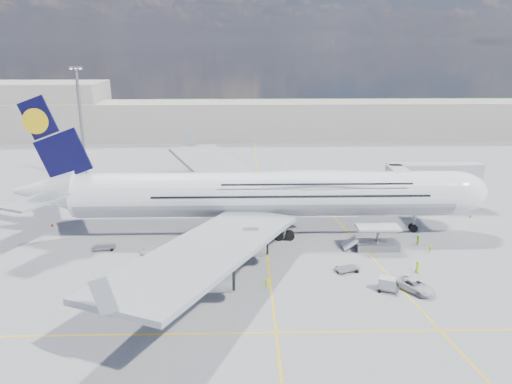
{
  "coord_description": "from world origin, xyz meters",
  "views": [
    {
      "loc": [
        -3.41,
        -67.9,
        30.67
      ],
      "look_at": [
        -1.53,
        8.0,
        7.74
      ],
      "focal_mm": 35.0,
      "sensor_mm": 36.0,
      "label": 1
    }
  ],
  "objects_px": {
    "crew_van": "(417,267)",
    "cone_nose": "(470,216)",
    "dolly_row_a": "(152,252)",
    "catering_truck_outer": "(221,175)",
    "cone_wing_left_outer": "(195,186)",
    "baggage_tug": "(206,266)",
    "catering_truck_inner": "(228,200)",
    "cone_tail": "(52,225)",
    "cargo_loader": "(376,241)",
    "crew_wing": "(116,286)",
    "dolly_row_b": "(204,258)",
    "cone_wing_right_outer": "(215,280)",
    "airliner": "(267,193)",
    "crew_tug": "(266,284)",
    "dolly_nose_far": "(387,284)",
    "crew_loader": "(418,240)",
    "service_van": "(415,285)",
    "jet_bridge": "(422,175)",
    "cone_wing_right_inner": "(254,250)",
    "dolly_nose_near": "(347,269)",
    "dolly_back": "(104,247)",
    "dolly_row_c": "(170,255)",
    "light_mast": "(81,123)",
    "cone_wing_left_inner": "(197,211)",
    "crew_nose": "(430,247)"
  },
  "relations": [
    {
      "from": "crew_van",
      "to": "cone_nose",
      "type": "distance_m",
      "value": 28.05
    },
    {
      "from": "dolly_row_a",
      "to": "catering_truck_outer",
      "type": "height_order",
      "value": "catering_truck_outer"
    },
    {
      "from": "cone_nose",
      "to": "cone_wing_left_outer",
      "type": "bearing_deg",
      "value": 158.07
    },
    {
      "from": "baggage_tug",
      "to": "catering_truck_inner",
      "type": "distance_m",
      "value": 26.5
    },
    {
      "from": "baggage_tug",
      "to": "cone_tail",
      "type": "distance_m",
      "value": 33.39
    },
    {
      "from": "cargo_loader",
      "to": "crew_wing",
      "type": "xyz_separation_m",
      "value": [
        -36.69,
        -13.13,
        -0.4
      ]
    },
    {
      "from": "dolly_row_b",
      "to": "cone_wing_right_outer",
      "type": "bearing_deg",
      "value": -54.57
    },
    {
      "from": "airliner",
      "to": "crew_tug",
      "type": "bearing_deg",
      "value": -92.55
    },
    {
      "from": "dolly_row_b",
      "to": "cone_wing_left_outer",
      "type": "height_order",
      "value": "dolly_row_b"
    },
    {
      "from": "dolly_nose_far",
      "to": "cone_wing_left_outer",
      "type": "bearing_deg",
      "value": 144.9
    },
    {
      "from": "catering_truck_inner",
      "to": "crew_loader",
      "type": "distance_m",
      "value": 35.24
    },
    {
      "from": "airliner",
      "to": "dolly_row_b",
      "type": "distance_m",
      "value": 16.39
    },
    {
      "from": "service_van",
      "to": "crew_loader",
      "type": "xyz_separation_m",
      "value": [
        5.48,
        14.81,
        0.06
      ]
    },
    {
      "from": "catering_truck_inner",
      "to": "crew_loader",
      "type": "bearing_deg",
      "value": -60.56
    },
    {
      "from": "cone_tail",
      "to": "crew_wing",
      "type": "bearing_deg",
      "value": -55.1
    },
    {
      "from": "catering_truck_inner",
      "to": "cone_tail",
      "type": "relative_size",
      "value": 12.9
    },
    {
      "from": "jet_bridge",
      "to": "cone_wing_right_inner",
      "type": "height_order",
      "value": "jet_bridge"
    },
    {
      "from": "dolly_nose_far",
      "to": "dolly_nose_near",
      "type": "xyz_separation_m",
      "value": [
        -4.0,
        5.79,
        -0.58
      ]
    },
    {
      "from": "dolly_back",
      "to": "cone_nose",
      "type": "height_order",
      "value": "cone_nose"
    },
    {
      "from": "dolly_row_c",
      "to": "cone_wing_right_inner",
      "type": "height_order",
      "value": "dolly_row_c"
    },
    {
      "from": "dolly_row_b",
      "to": "catering_truck_inner",
      "type": "xyz_separation_m",
      "value": [
        2.78,
        23.92,
        1.15
      ]
    },
    {
      "from": "cone_wing_left_outer",
      "to": "dolly_nose_far",
      "type": "bearing_deg",
      "value": -58.92
    },
    {
      "from": "dolly_row_a",
      "to": "dolly_nose_far",
      "type": "distance_m",
      "value": 34.59
    },
    {
      "from": "cone_wing_right_outer",
      "to": "cone_tail",
      "type": "distance_m",
      "value": 36.39
    },
    {
      "from": "cargo_loader",
      "to": "dolly_row_b",
      "type": "bearing_deg",
      "value": -169.52
    },
    {
      "from": "light_mast",
      "to": "dolly_nose_far",
      "type": "relative_size",
      "value": 8.15
    },
    {
      "from": "cargo_loader",
      "to": "service_van",
      "type": "bearing_deg",
      "value": -83.63
    },
    {
      "from": "dolly_row_a",
      "to": "cone_wing_left_inner",
      "type": "relative_size",
      "value": 6.51
    },
    {
      "from": "dolly_row_c",
      "to": "baggage_tug",
      "type": "distance_m",
      "value": 6.22
    },
    {
      "from": "dolly_nose_far",
      "to": "cone_tail",
      "type": "bearing_deg",
      "value": 178.31
    },
    {
      "from": "dolly_nose_near",
      "to": "catering_truck_outer",
      "type": "relative_size",
      "value": 0.62
    },
    {
      "from": "crew_nose",
      "to": "catering_truck_outer",
      "type": "bearing_deg",
      "value": 83.14
    },
    {
      "from": "dolly_row_b",
      "to": "airliner",
      "type": "bearing_deg",
      "value": 68.88
    },
    {
      "from": "crew_nose",
      "to": "dolly_row_a",
      "type": "bearing_deg",
      "value": 133.22
    },
    {
      "from": "crew_tug",
      "to": "cone_wing_left_inner",
      "type": "height_order",
      "value": "crew_tug"
    },
    {
      "from": "dolly_row_a",
      "to": "dolly_row_c",
      "type": "relative_size",
      "value": 1.03
    },
    {
      "from": "cone_wing_left_inner",
      "to": "cone_wing_right_inner",
      "type": "distance_m",
      "value": 21.04
    },
    {
      "from": "jet_bridge",
      "to": "cone_nose",
      "type": "height_order",
      "value": "jet_bridge"
    },
    {
      "from": "cargo_loader",
      "to": "crew_van",
      "type": "relative_size",
      "value": 4.82
    },
    {
      "from": "catering_truck_inner",
      "to": "crew_tug",
      "type": "height_order",
      "value": "catering_truck_inner"
    },
    {
      "from": "crew_van",
      "to": "cone_tail",
      "type": "distance_m",
      "value": 60.45
    },
    {
      "from": "dolly_row_b",
      "to": "catering_truck_inner",
      "type": "height_order",
      "value": "catering_truck_inner"
    },
    {
      "from": "cargo_loader",
      "to": "cone_wing_left_outer",
      "type": "distance_m",
      "value": 46.34
    },
    {
      "from": "airliner",
      "to": "dolly_nose_near",
      "type": "xyz_separation_m",
      "value": [
        10.58,
        -14.87,
        -6.5
      ]
    },
    {
      "from": "dolly_nose_far",
      "to": "service_van",
      "type": "height_order",
      "value": "dolly_nose_far"
    },
    {
      "from": "dolly_nose_far",
      "to": "cone_wing_left_inner",
      "type": "xyz_separation_m",
      "value": [
        -27.11,
        31.14,
        -0.68
      ]
    },
    {
      "from": "crew_loader",
      "to": "crew_nose",
      "type": "bearing_deg",
      "value": -23.76
    },
    {
      "from": "cone_wing_left_outer",
      "to": "cone_wing_right_inner",
      "type": "relative_size",
      "value": 0.86
    },
    {
      "from": "jet_bridge",
      "to": "service_van",
      "type": "bearing_deg",
      "value": -109.88
    },
    {
      "from": "baggage_tug",
      "to": "cone_nose",
      "type": "xyz_separation_m",
      "value": [
        46.52,
        20.89,
        -0.45
      ]
    }
  ]
}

